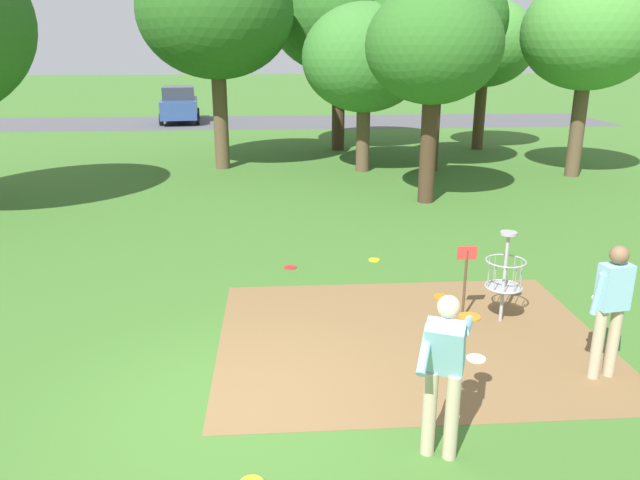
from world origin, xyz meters
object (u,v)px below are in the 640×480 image
frisbee_by_tee (476,359)px  tree_mid_right (589,33)px  tree_near_right (434,47)px  tree_far_left (485,44)px  frisbee_scattered_a (290,267)px  disc_golf_basket (500,273)px  frisbee_far_right (374,260)px  player_throwing (611,304)px  tree_far_right (215,12)px  parked_car_leftmost (179,104)px  tree_near_left (339,12)px  frisbee_scattered_b (440,296)px  tree_mid_center (439,21)px  tree_far_center (365,59)px  player_foreground_watching (444,367)px

frisbee_by_tee → tree_mid_right: (6.64, 11.23, 4.23)m
tree_near_right → tree_far_left: bearing=63.9°
frisbee_scattered_a → tree_far_left: size_ratio=0.04×
disc_golf_basket → frisbee_far_right: 3.19m
player_throwing → tree_far_right: size_ratio=0.25×
frisbee_far_right → parked_car_leftmost: bearing=107.1°
tree_far_left → tree_far_right: 10.23m
tree_near_left → disc_golf_basket: bearing=-87.0°
frisbee_scattered_a → frisbee_scattered_b: bearing=-32.5°
player_throwing → tree_near_left: tree_near_left is taller
tree_near_left → tree_mid_center: bearing=-58.6°
tree_near_right → tree_far_right: bearing=138.7°
frisbee_scattered_b → tree_far_right: size_ratio=0.03×
disc_golf_basket → tree_near_left: tree_near_left is taller
frisbee_scattered_a → tree_far_center: size_ratio=0.04×
tree_near_left → frisbee_scattered_a: bearing=-99.5°
tree_far_center → tree_far_right: (-4.56, 0.80, 1.38)m
frisbee_by_tee → tree_far_center: size_ratio=0.05×
frisbee_by_tee → frisbee_far_right: same height
disc_golf_basket → player_foreground_watching: (-1.66, -3.00, 0.23)m
tree_far_left → parked_car_leftmost: (-12.90, 9.58, -3.02)m
frisbee_far_right → tree_near_left: tree_near_left is taller
tree_far_right → player_throwing: bearing=-67.4°
tree_mid_right → player_foreground_watching: bearing=-120.2°
player_foreground_watching → tree_mid_right: 15.51m
player_foreground_watching → frisbee_by_tee: size_ratio=6.81×
tree_mid_right → tree_far_center: 6.59m
player_throwing → tree_far_right: bearing=112.6°
frisbee_scattered_b → tree_near_right: bearing=78.8°
frisbee_scattered_a → tree_mid_right: bearing=40.3°
frisbee_by_tee → tree_mid_right: bearing=59.4°
tree_near_left → player_throwing: bearing=-84.8°
frisbee_far_right → parked_car_leftmost: size_ratio=0.05×
tree_far_left → tree_far_right: size_ratio=0.80×
parked_car_leftmost → frisbee_by_tee: bearing=-73.8°
disc_golf_basket → tree_far_center: tree_far_center is taller
frisbee_scattered_b → tree_mid_right: tree_mid_right is taller
player_throwing → frisbee_scattered_a: (-3.76, 4.13, -0.96)m
disc_golf_basket → tree_far_right: 13.78m
frisbee_far_right → tree_mid_right: (7.38, 7.33, 4.23)m
frisbee_by_tee → tree_near_right: tree_near_right is taller
player_foreground_watching → frisbee_scattered_b: bearing=75.0°
tree_near_left → parked_car_leftmost: bearing=128.3°
tree_mid_center → tree_mid_right: size_ratio=1.08×
tree_mid_center → parked_car_leftmost: tree_mid_center is taller
player_foreground_watching → tree_far_left: 19.66m
disc_golf_basket → tree_mid_right: 12.24m
player_throwing → disc_golf_basket: bearing=114.2°
tree_far_center → player_foreground_watching: bearing=-94.8°
player_foreground_watching → parked_car_leftmost: 28.73m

